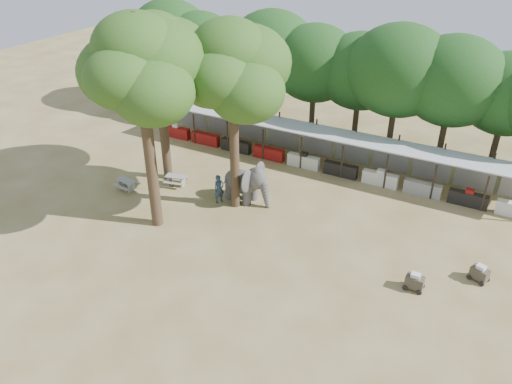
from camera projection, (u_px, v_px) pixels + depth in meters
The scene contains 12 objects.
ground at pixel (227, 273), 25.56m from camera, with size 100.00×100.00×0.00m, color brown.
vendor_stalls at pixel (327, 151), 35.53m from camera, with size 28.00×2.99×2.80m.
yard_tree_left at pixel (157, 58), 30.74m from camera, with size 7.10×6.90×11.02m.
yard_tree_center at pixel (140, 69), 25.18m from camera, with size 7.10×6.90×12.04m.
yard_tree_back at pixel (232, 70), 27.33m from camera, with size 7.10×6.90×11.36m.
backdrop_trees at pixel (357, 73), 37.31m from camera, with size 46.46×5.95×8.33m.
elephant at pixel (246, 183), 31.25m from camera, with size 3.42×2.60×2.59m.
handler at pixel (219, 189), 31.23m from camera, with size 0.68×0.46×1.90m, color #26384C.
picnic_table_near at pixel (127, 183), 32.92m from camera, with size 1.54×1.42×0.69m.
picnic_table_far at pixel (176, 179), 33.42m from camera, with size 1.61×1.51×0.69m.
cart_front at pixel (415, 281), 24.27m from camera, with size 0.98×0.65×0.94m.
cart_back at pixel (480, 273), 24.85m from camera, with size 1.10×0.91×0.92m.
Camera 1 is at (10.90, -16.96, 16.32)m, focal length 35.00 mm.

